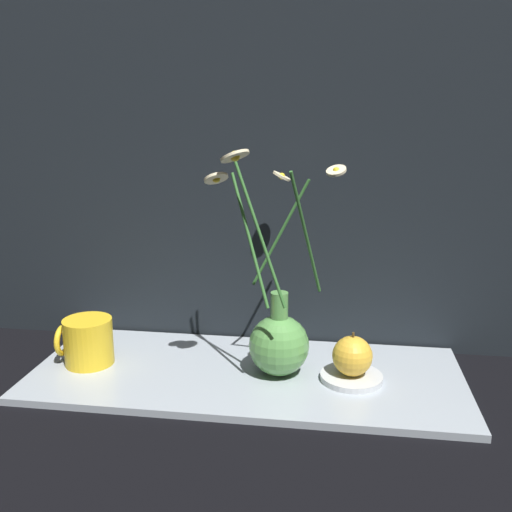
% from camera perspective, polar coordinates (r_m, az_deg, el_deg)
% --- Properties ---
extents(ground_plane, '(6.00, 6.00, 0.00)m').
position_cam_1_polar(ground_plane, '(0.99, -0.97, -12.06)').
color(ground_plane, black).
extents(shelf, '(0.73, 0.30, 0.01)m').
position_cam_1_polar(shelf, '(0.99, -0.97, -11.75)').
color(shelf, '#9EA8B2').
rests_on(shelf, ground_plane).
extents(backdrop_wall, '(1.23, 0.02, 1.10)m').
position_cam_1_polar(backdrop_wall, '(1.06, 0.42, 20.13)').
color(backdrop_wall, black).
rests_on(backdrop_wall, ground_plane).
extents(vase_with_flowers, '(0.22, 0.23, 0.38)m').
position_cam_1_polar(vase_with_flowers, '(0.95, 2.24, -8.22)').
color(vase_with_flowers, '#59994C').
rests_on(vase_with_flowers, shelf).
extents(yellow_mug, '(0.09, 0.08, 0.08)m').
position_cam_1_polar(yellow_mug, '(1.04, -16.53, -8.19)').
color(yellow_mug, yellow).
rests_on(yellow_mug, shelf).
extents(saucer_plate, '(0.10, 0.10, 0.01)m').
position_cam_1_polar(saucer_plate, '(0.97, 9.52, -11.87)').
color(saucer_plate, silver).
rests_on(saucer_plate, shelf).
extents(orange_fruit, '(0.07, 0.07, 0.07)m').
position_cam_1_polar(orange_fruit, '(0.95, 9.61, -9.83)').
color(orange_fruit, gold).
rests_on(orange_fruit, saucer_plate).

